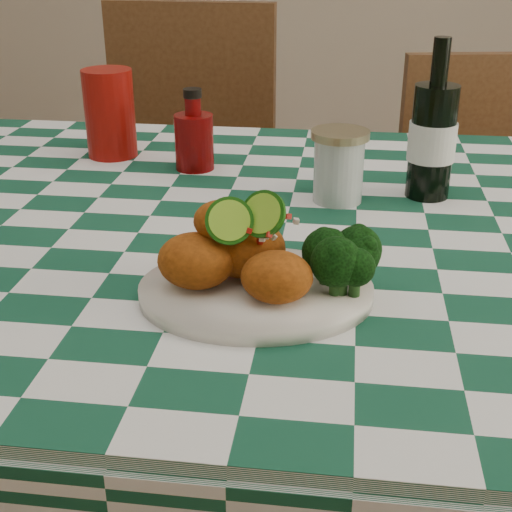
% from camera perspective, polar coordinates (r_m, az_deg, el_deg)
% --- Properties ---
extents(dining_table, '(1.66, 1.06, 0.79)m').
position_cam_1_polar(dining_table, '(1.25, 2.08, -14.18)').
color(dining_table, '#144932').
rests_on(dining_table, ground).
extents(plate, '(0.30, 0.25, 0.02)m').
position_cam_1_polar(plate, '(0.83, 0.00, -2.87)').
color(plate, silver).
rests_on(plate, dining_table).
extents(fried_chicken_pile, '(0.17, 0.12, 0.11)m').
position_cam_1_polar(fried_chicken_pile, '(0.80, -0.43, 1.09)').
color(fried_chicken_pile, '#A64A10').
rests_on(fried_chicken_pile, plate).
extents(broccoli_side, '(0.09, 0.09, 0.07)m').
position_cam_1_polar(broccoli_side, '(0.82, 6.59, -0.27)').
color(broccoli_side, black).
rests_on(broccoli_side, plate).
extents(red_tumbler, '(0.12, 0.12, 0.16)m').
position_cam_1_polar(red_tumbler, '(1.36, -11.62, 11.11)').
color(red_tumbler, '#8E0D07').
rests_on(red_tumbler, dining_table).
extents(ketchup_bottle, '(0.08, 0.08, 0.14)m').
position_cam_1_polar(ketchup_bottle, '(1.27, -5.01, 10.05)').
color(ketchup_bottle, '#650505').
rests_on(ketchup_bottle, dining_table).
extents(mason_jar, '(0.11, 0.11, 0.11)m').
position_cam_1_polar(mason_jar, '(1.12, 6.63, 7.14)').
color(mason_jar, '#B2BCBA').
rests_on(mason_jar, dining_table).
extents(beer_bottle, '(0.08, 0.08, 0.25)m').
position_cam_1_polar(beer_bottle, '(1.15, 14.07, 10.51)').
color(beer_bottle, black).
rests_on(beer_bottle, dining_table).
extents(wooden_chair_left, '(0.48, 0.50, 1.00)m').
position_cam_1_polar(wooden_chair_left, '(1.88, -6.44, 3.63)').
color(wooden_chair_left, '#472814').
rests_on(wooden_chair_left, ground).
extents(wooden_chair_right, '(0.48, 0.49, 0.90)m').
position_cam_1_polar(wooden_chair_right, '(1.84, 18.28, 0.25)').
color(wooden_chair_right, '#472814').
rests_on(wooden_chair_right, ground).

